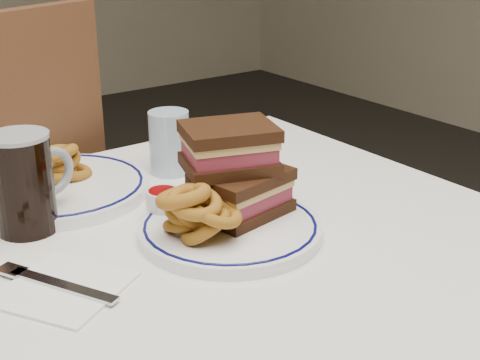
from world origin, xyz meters
TOP-DOWN VIEW (x-y plane):
  - dining_table at (0.00, 0.00)m, footprint 1.27×0.87m
  - main_plate at (0.22, 0.00)m, footprint 0.26×0.26m
  - reuben_sandwich at (0.25, 0.03)m, footprint 0.16×0.14m
  - onion_rings_main at (0.16, -0.00)m, footprint 0.11×0.12m
  - ketchup_ramekin at (0.17, 0.10)m, footprint 0.05×0.05m
  - beer_mug at (-0.00, 0.18)m, footprint 0.13×0.09m
  - water_glass at (0.28, 0.26)m, footprint 0.07×0.07m
  - far_plate at (0.08, 0.28)m, footprint 0.28×0.28m
  - onion_rings_far at (0.09, 0.30)m, footprint 0.11×0.09m
  - napkin_fork at (-0.03, 0.00)m, footprint 0.18×0.19m

SIDE VIEW (x-z plane):
  - dining_table at x=0.00m, z-range 0.27..1.02m
  - napkin_fork at x=-0.03m, z-range 0.75..0.76m
  - main_plate at x=0.22m, z-range 0.75..0.77m
  - far_plate at x=0.08m, z-range 0.75..0.77m
  - ketchup_ramekin at x=0.17m, z-range 0.77..0.80m
  - onion_rings_far at x=0.09m, z-range 0.75..0.83m
  - onion_rings_main at x=0.16m, z-range 0.75..0.85m
  - water_glass at x=0.28m, z-range 0.75..0.86m
  - beer_mug at x=0.00m, z-range 0.75..0.89m
  - reuben_sandwich at x=0.25m, z-range 0.77..0.90m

